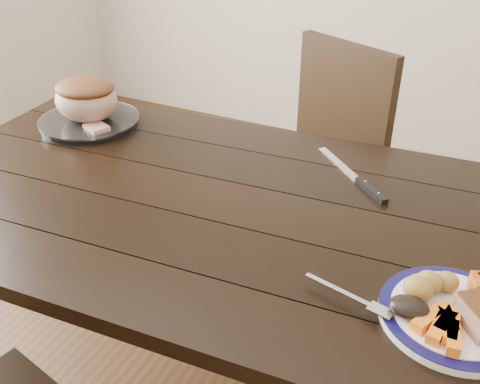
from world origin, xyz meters
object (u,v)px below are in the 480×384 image
at_px(dinner_plate, 453,317).
at_px(fork, 354,298).
at_px(serving_platter, 90,122).
at_px(dining_table, 215,229).
at_px(chair_far, 318,159).
at_px(roast_joint, 86,100).
at_px(carving_knife, 363,183).

bearing_deg(dinner_plate, fork, -164.82).
relative_size(dinner_plate, serving_platter, 0.86).
bearing_deg(fork, dining_table, 164.90).
bearing_deg(dinner_plate, serving_platter, 161.40).
distance_m(chair_far, serving_platter, 0.82).
bearing_deg(roast_joint, chair_far, 41.42).
bearing_deg(serving_platter, fork, -23.84).
bearing_deg(fork, carving_knife, 115.93).
distance_m(dining_table, chair_far, 0.74).
xyz_separation_m(chair_far, serving_platter, (-0.59, -0.52, 0.23)).
bearing_deg(serving_platter, dinner_plate, -18.60).
height_order(fork, carving_knife, fork).
bearing_deg(dining_table, serving_platter, 159.33).
bearing_deg(chair_far, serving_platter, 66.32).
bearing_deg(chair_far, dining_table, 112.62).
relative_size(dining_table, chair_far, 1.78).
distance_m(dining_table, fork, 0.48).
distance_m(dinner_plate, fork, 0.17).
relative_size(roast_joint, carving_knife, 0.80).
bearing_deg(dinner_plate, carving_knife, 124.40).
bearing_deg(roast_joint, dinner_plate, -18.60).
relative_size(fork, carving_knife, 0.72).
relative_size(dinner_plate, fork, 1.47).
relative_size(chair_far, fork, 5.25).
distance_m(fork, carving_knife, 0.45).
relative_size(dining_table, fork, 9.36).
xyz_separation_m(serving_platter, fork, (0.97, -0.43, 0.01)).
distance_m(dinner_plate, carving_knife, 0.48).
bearing_deg(roast_joint, serving_platter, 0.00).
bearing_deg(roast_joint, fork, -23.84).
bearing_deg(carving_knife, fork, -33.59).
relative_size(dinner_plate, roast_joint, 1.31).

